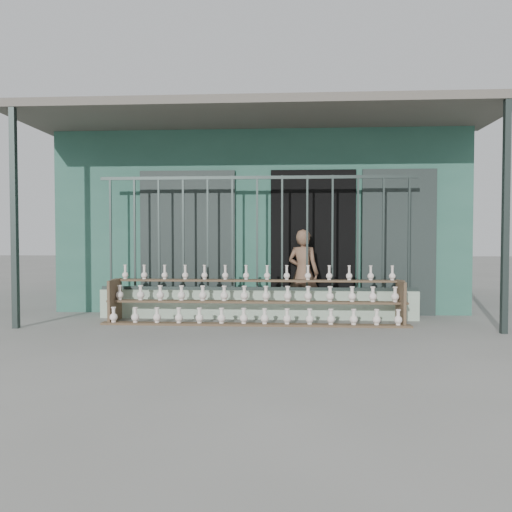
{
  "coord_description": "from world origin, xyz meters",
  "views": [
    {
      "loc": [
        0.45,
        -6.53,
        1.26
      ],
      "look_at": [
        0.0,
        1.0,
        1.0
      ],
      "focal_mm": 35.0,
      "sensor_mm": 36.0,
      "label": 1
    }
  ],
  "objects": [
    {
      "name": "ground",
      "position": [
        0.0,
        0.0,
        0.0
      ],
      "size": [
        60.0,
        60.0,
        0.0
      ],
      "primitive_type": "plane",
      "color": "slate"
    },
    {
      "name": "parapet_wall",
      "position": [
        0.0,
        1.3,
        0.23
      ],
      "size": [
        5.0,
        0.2,
        0.45
      ],
      "primitive_type": "cube",
      "color": "#A8C4A8",
      "rests_on": "ground"
    },
    {
      "name": "elderly_woman",
      "position": [
        0.73,
        1.57,
        0.71
      ],
      "size": [
        0.61,
        0.51,
        1.41
      ],
      "primitive_type": "imported",
      "rotation": [
        0.0,
        0.0,
        2.74
      ],
      "color": "brown",
      "rests_on": "ground"
    },
    {
      "name": "workshop_building",
      "position": [
        0.0,
        4.23,
        1.62
      ],
      "size": [
        7.4,
        6.6,
        3.21
      ],
      "color": "#2A5A4A",
      "rests_on": "ground"
    },
    {
      "name": "shelf_rack",
      "position": [
        -0.01,
        0.88,
        0.36
      ],
      "size": [
        4.5,
        0.68,
        0.85
      ],
      "color": "brown",
      "rests_on": "ground"
    },
    {
      "name": "security_fence",
      "position": [
        -0.0,
        1.3,
        1.35
      ],
      "size": [
        5.0,
        0.04,
        1.8
      ],
      "color": "#283330",
      "rests_on": "parapet_wall"
    }
  ]
}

